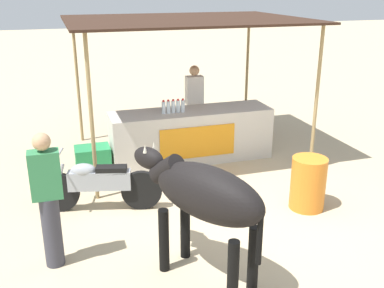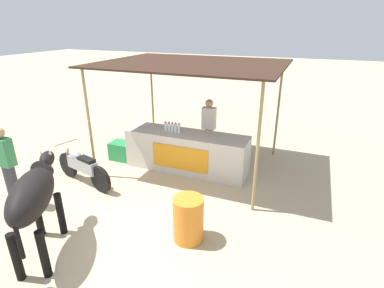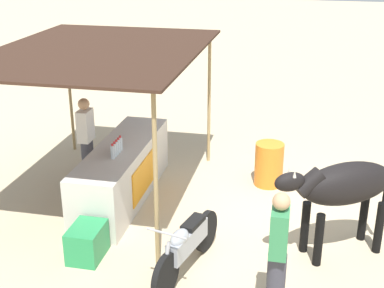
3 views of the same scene
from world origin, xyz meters
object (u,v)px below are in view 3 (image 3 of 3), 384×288
object	(u,v)px
water_barrel	(269,164)
cow	(343,187)
vendor_behind_counter	(87,142)
motorcycle_parked	(187,244)
cooler_box	(87,242)
stall_counter	(123,172)
passerby_on_street	(278,256)

from	to	relation	value
water_barrel	cow	world-z (taller)	cow
vendor_behind_counter	motorcycle_parked	bearing A→B (deg)	-133.84
water_barrel	motorcycle_parked	size ratio (longest dim) A/B	0.45
vendor_behind_counter	cooler_box	size ratio (longest dim) A/B	2.75
stall_counter	water_barrel	size ratio (longest dim) A/B	3.79
cooler_box	motorcycle_parked	size ratio (longest dim) A/B	0.34
stall_counter	cow	size ratio (longest dim) A/B	1.72
motorcycle_parked	passerby_on_street	size ratio (longest dim) A/B	1.07
cooler_box	motorcycle_parked	xyz separation A→B (m)	(-0.06, -1.44, 0.19)
vendor_behind_counter	cooler_box	world-z (taller)	vendor_behind_counter
cow	motorcycle_parked	bearing A→B (deg)	114.89
cooler_box	cow	world-z (taller)	cow
cooler_box	passerby_on_street	distance (m)	2.82
vendor_behind_counter	motorcycle_parked	world-z (taller)	vendor_behind_counter
stall_counter	cooler_box	distance (m)	1.86
cooler_box	passerby_on_street	xyz separation A→B (m)	(-0.72, -2.66, 0.61)
passerby_on_street	cow	bearing A→B (deg)	-25.88
stall_counter	motorcycle_parked	bearing A→B (deg)	-140.91
stall_counter	cow	bearing A→B (deg)	-105.41
passerby_on_street	motorcycle_parked	bearing A→B (deg)	61.19
cow	stall_counter	bearing A→B (deg)	74.59
stall_counter	passerby_on_street	bearing A→B (deg)	-132.94
water_barrel	stall_counter	bearing A→B (deg)	113.73
vendor_behind_counter	passerby_on_street	bearing A→B (deg)	-129.28
stall_counter	water_barrel	world-z (taller)	stall_counter
water_barrel	cow	bearing A→B (deg)	-150.81
passerby_on_street	water_barrel	bearing A→B (deg)	5.67
water_barrel	cow	size ratio (longest dim) A/B	0.45
cooler_box	motorcycle_parked	bearing A→B (deg)	-92.22
motorcycle_parked	vendor_behind_counter	bearing A→B (deg)	46.16
vendor_behind_counter	cooler_box	bearing A→B (deg)	-158.38
cooler_box	cow	distance (m)	3.63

